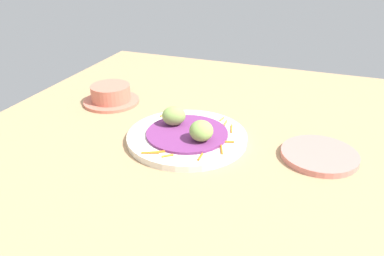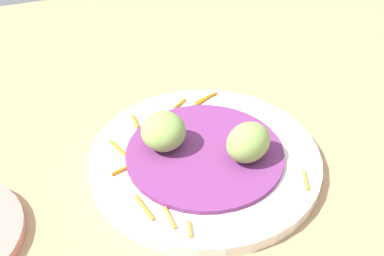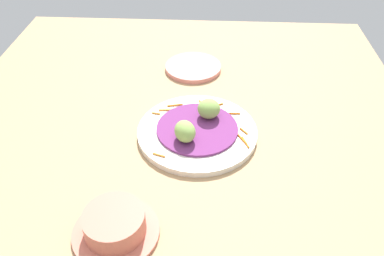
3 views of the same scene
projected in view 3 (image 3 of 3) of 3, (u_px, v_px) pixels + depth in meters
table_surface at (182, 123)px, 90.27cm from camera, size 110.00×110.00×2.00cm
main_plate at (197, 132)px, 85.14cm from camera, size 26.29×26.29×1.43cm
cabbage_bed at (197, 128)px, 84.50cm from camera, size 17.86×17.86×0.57cm
carrot_garnish at (205, 121)px, 86.55cm from camera, size 20.09×21.82×0.40cm
guac_scoop_left at (209, 109)px, 85.99cm from camera, size 6.81×6.84×4.34cm
guac_scoop_center at (185, 131)px, 79.89cm from camera, size 6.62×6.11×4.35cm
side_plate_small at (193, 67)px, 106.70cm from camera, size 15.40×15.40×1.24cm
terracotta_bowl at (115, 225)px, 64.24cm from camera, size 14.79×14.79×4.91cm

